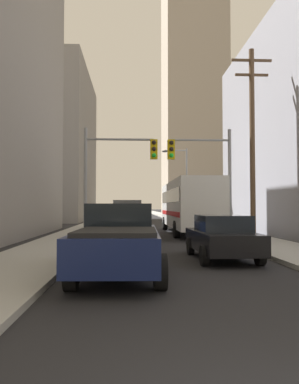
% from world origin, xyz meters
% --- Properties ---
extents(sidewalk_left, '(2.94, 160.00, 0.15)m').
position_xyz_m(sidewalk_left, '(-4.75, 50.00, 0.07)').
color(sidewalk_left, '#9E9E99').
rests_on(sidewalk_left, ground).
extents(sidewalk_right, '(2.94, 160.00, 0.15)m').
position_xyz_m(sidewalk_right, '(4.75, 50.00, 0.07)').
color(sidewalk_right, '#9E9E99').
rests_on(sidewalk_right, ground).
extents(city_bus, '(2.67, 11.51, 3.40)m').
position_xyz_m(city_bus, '(2.31, 22.35, 1.93)').
color(city_bus, silver).
rests_on(city_bus, ground).
extents(pickup_truck_navy, '(2.20, 5.47, 1.90)m').
position_xyz_m(pickup_truck_navy, '(-1.77, 7.87, 0.93)').
color(pickup_truck_navy, '#141E4C').
rests_on(pickup_truck_navy, ground).
extents(cargo_van_grey, '(2.16, 5.24, 2.26)m').
position_xyz_m(cargo_van_grey, '(-1.69, 26.86, 1.29)').
color(cargo_van_grey, slate).
rests_on(cargo_van_grey, ground).
extents(sedan_black, '(1.95, 4.23, 1.52)m').
position_xyz_m(sedan_black, '(1.66, 10.51, 0.77)').
color(sedan_black, black).
rests_on(sedan_black, ground).
extents(sedan_blue, '(1.95, 4.25, 1.52)m').
position_xyz_m(sedan_blue, '(-1.52, 19.25, 0.77)').
color(sedan_blue, navy).
rests_on(sedan_blue, ground).
extents(sedan_white, '(1.97, 4.27, 1.52)m').
position_xyz_m(sedan_white, '(-1.76, 33.15, 0.77)').
color(sedan_white, white).
rests_on(sedan_white, ground).
extents(traffic_signal_near_left, '(3.92, 0.44, 6.00)m').
position_xyz_m(traffic_signal_near_left, '(-2.21, 17.71, 4.05)').
color(traffic_signal_near_left, gray).
rests_on(traffic_signal_near_left, ground).
extents(traffic_signal_near_right, '(3.47, 0.44, 6.00)m').
position_xyz_m(traffic_signal_near_right, '(2.42, 17.71, 4.03)').
color(traffic_signal_near_right, gray).
rests_on(traffic_signal_near_right, ground).
extents(utility_pole_right, '(2.20, 0.28, 10.32)m').
position_xyz_m(utility_pole_right, '(5.05, 17.45, 5.44)').
color(utility_pole_right, brown).
rests_on(utility_pole_right, ground).
extents(street_lamp_right, '(2.51, 0.32, 7.50)m').
position_xyz_m(street_lamp_right, '(3.58, 34.15, 4.55)').
color(street_lamp_right, gray).
rests_on(street_lamp_right, ground).
extents(building_left_mid_office, '(17.24, 19.18, 18.96)m').
position_xyz_m(building_left_mid_office, '(-15.57, 46.53, 9.48)').
color(building_left_mid_office, gray).
rests_on(building_left_mid_office, ground).
extents(building_right_far_highrise, '(14.72, 19.38, 70.90)m').
position_xyz_m(building_right_far_highrise, '(14.28, 92.11, 35.45)').
color(building_right_far_highrise, '#B7A893').
rests_on(building_right_far_highrise, ground).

